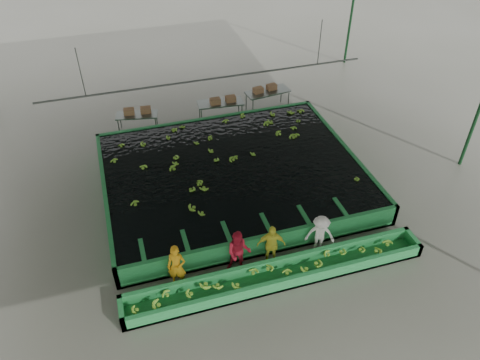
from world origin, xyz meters
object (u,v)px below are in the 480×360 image
object	(u,v)px
packing_table_mid	(221,111)
packing_table_right	(267,100)
worker_b	(239,252)
worker_a	(177,266)
worker_d	(320,234)
box_stack_mid	(223,102)
box_stack_right	(265,91)
box_stack_left	(138,113)
sorting_trough	(278,275)
flotation_tank	(233,176)
packing_table_left	(138,122)
worker_c	(271,245)

from	to	relation	value
packing_table_mid	packing_table_right	distance (m)	2.55
worker_b	worker_a	bearing A→B (deg)	-161.62
worker_a	worker_d	xyz separation A→B (m)	(4.86, 0.00, -0.05)
packing_table_right	box_stack_mid	size ratio (longest dim) A/B	1.78
worker_b	box_stack_right	world-z (taller)	worker_b
packing_table_right	box_stack_mid	xyz separation A→B (m)	(-2.41, -0.42, 0.49)
box_stack_left	worker_a	bearing A→B (deg)	-90.37
worker_a	packing_table_mid	distance (m)	10.08
worker_d	packing_table_right	xyz separation A→B (m)	(1.60, 9.62, -0.26)
worker_b	packing_table_right	xyz separation A→B (m)	(4.45, 9.62, -0.32)
worker_a	box_stack_right	bearing A→B (deg)	78.31
sorting_trough	packing_table_right	distance (m)	10.96
flotation_tank	packing_table_left	bearing A→B (deg)	120.49
flotation_tank	worker_d	world-z (taller)	worker_d
flotation_tank	sorting_trough	distance (m)	5.10
flotation_tank	box_stack_left	distance (m)	6.12
packing_table_mid	packing_table_left	bearing A→B (deg)	176.44
sorting_trough	packing_table_mid	xyz separation A→B (m)	(0.86, 10.07, 0.24)
worker_b	box_stack_left	world-z (taller)	worker_b
flotation_tank	packing_table_right	bearing A→B (deg)	57.54
worker_c	packing_table_left	world-z (taller)	worker_c
worker_a	packing_table_mid	bearing A→B (deg)	88.50
flotation_tank	sorting_trough	xyz separation A→B (m)	(0.00, -5.10, -0.20)
worker_d	box_stack_right	xyz separation A→B (m)	(1.47, 9.68, 0.24)
worker_b	worker_c	world-z (taller)	worker_b
worker_b	flotation_tank	bearing A→B (deg)	94.52
box_stack_left	box_stack_mid	size ratio (longest dim) A/B	1.00
worker_c	box_stack_left	distance (m)	10.09
flotation_tank	box_stack_mid	distance (m)	5.03
packing_table_left	worker_d	bearing A→B (deg)	-62.96
sorting_trough	worker_b	world-z (taller)	worker_b
box_stack_right	packing_table_mid	bearing A→B (deg)	-170.41
worker_d	packing_table_left	bearing A→B (deg)	139.95
flotation_tank	worker_c	bearing A→B (deg)	-89.47
box_stack_mid	worker_c	bearing A→B (deg)	-95.81
worker_d	box_stack_left	world-z (taller)	worker_d
box_stack_left	packing_table_left	bearing A→B (deg)	-121.72
worker_b	box_stack_right	distance (m)	10.60
box_stack_right	worker_a	bearing A→B (deg)	-123.19
box_stack_mid	box_stack_left	bearing A→B (deg)	174.12
worker_b	packing_table_mid	xyz separation A→B (m)	(1.92, 9.27, -0.32)
worker_c	box_stack_mid	xyz separation A→B (m)	(0.94, 9.20, 0.19)
worker_a	worker_c	distance (m)	3.11
box_stack_left	box_stack_right	bearing A→B (deg)	0.58
worker_a	box_stack_left	distance (m)	9.61
worker_a	box_stack_mid	world-z (taller)	worker_a
packing_table_left	worker_c	bearing A→B (deg)	-71.89
worker_b	worker_d	size ratio (longest dim) A/B	1.07
flotation_tank	packing_table_left	distance (m)	6.05
worker_d	box_stack_right	size ratio (longest dim) A/B	1.24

